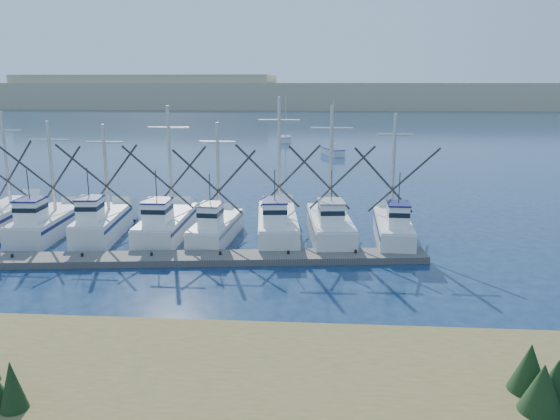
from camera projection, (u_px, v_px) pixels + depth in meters
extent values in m
plane|color=#0D203A|center=(318.00, 311.00, 25.15)|extent=(500.00, 500.00, 0.00)
cube|color=#4C422D|center=(42.00, 417.00, 15.83)|extent=(40.00, 10.00, 1.60)
cube|color=#5A5551|center=(169.00, 259.00, 31.91)|extent=(30.38, 5.46, 0.40)
cube|color=tan|center=(321.00, 95.00, 227.89)|extent=(360.00, 60.00, 10.00)
cube|color=silver|center=(1.00, 221.00, 38.19)|extent=(3.17, 8.82, 1.63)
cylinder|color=#B7B2A8|center=(6.00, 159.00, 38.68)|extent=(0.22, 0.22, 6.66)
cube|color=silver|center=(48.00, 225.00, 37.44)|extent=(2.96, 7.68, 1.37)
cube|color=white|center=(31.00, 212.00, 35.23)|extent=(1.58, 1.92, 1.50)
cylinder|color=#B7B2A8|center=(51.00, 167.00, 37.81)|extent=(0.22, 0.22, 6.31)
cube|color=silver|center=(103.00, 226.00, 36.91)|extent=(2.99, 7.28, 1.54)
cube|color=white|center=(90.00, 210.00, 34.80)|extent=(1.51, 1.85, 1.50)
cylinder|color=#B7B2A8|center=(106.00, 168.00, 37.23)|extent=(0.22, 0.22, 5.99)
cube|color=silver|center=(167.00, 227.00, 37.07)|extent=(2.65, 8.05, 1.39)
cube|color=white|center=(158.00, 213.00, 34.75)|extent=(1.52, 1.97, 1.50)
cylinder|color=#B7B2A8|center=(170.00, 160.00, 37.40)|extent=(0.22, 0.22, 7.35)
cube|color=silver|center=(216.00, 231.00, 36.31)|extent=(2.70, 7.07, 1.27)
cube|color=white|center=(211.00, 217.00, 34.27)|extent=(1.39, 1.78, 1.50)
cylinder|color=#B7B2A8|center=(218.00, 171.00, 36.57)|extent=(0.22, 0.22, 6.44)
cube|color=silver|center=(278.00, 227.00, 36.90)|extent=(3.43, 9.00, 1.49)
cube|color=white|center=(275.00, 213.00, 34.37)|extent=(1.69, 2.28, 1.50)
cylinder|color=#B7B2A8|center=(279.00, 155.00, 37.29)|extent=(0.22, 0.22, 7.86)
cube|color=silver|center=(330.00, 229.00, 36.31)|extent=(3.26, 8.28, 1.51)
cube|color=white|center=(331.00, 214.00, 33.95)|extent=(1.64, 2.10, 1.50)
cylinder|color=#B7B2A8|center=(331.00, 161.00, 36.64)|extent=(0.22, 0.22, 7.24)
cube|color=silver|center=(393.00, 232.00, 35.67)|extent=(2.41, 7.45, 1.48)
cube|color=white|center=(398.00, 216.00, 33.50)|extent=(1.30, 1.85, 1.50)
cylinder|color=#B7B2A8|center=(393.00, 166.00, 35.94)|extent=(0.22, 0.22, 6.84)
cube|color=silver|center=(333.00, 152.00, 78.52)|extent=(3.36, 5.50, 0.90)
cylinder|color=#B7B2A8|center=(333.00, 124.00, 77.89)|extent=(0.12, 0.12, 7.20)
cube|color=silver|center=(286.00, 139.00, 95.96)|extent=(1.98, 5.21, 0.90)
cylinder|color=#B7B2A8|center=(286.00, 116.00, 95.32)|extent=(0.12, 0.12, 7.20)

